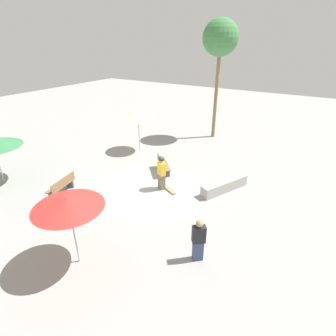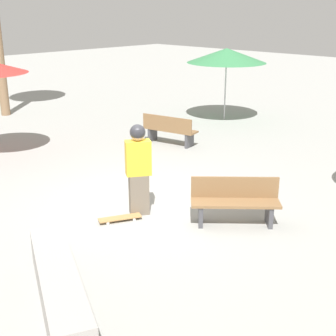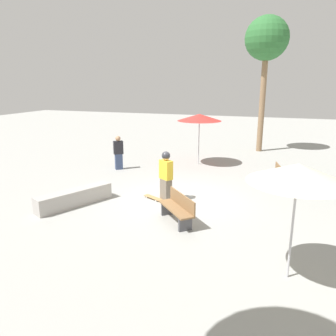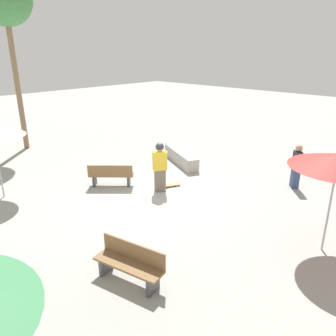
{
  "view_description": "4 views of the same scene",
  "coord_description": "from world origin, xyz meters",
  "px_view_note": "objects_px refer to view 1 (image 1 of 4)",
  "views": [
    {
      "loc": [
        -9.29,
        -6.49,
        6.7
      ],
      "look_at": [
        0.02,
        -0.86,
        1.34
      ],
      "focal_mm": 28.0,
      "sensor_mm": 36.0,
      "label": 1
    },
    {
      "loc": [
        6.34,
        -5.92,
        3.78
      ],
      "look_at": [
        0.73,
        -0.12,
        0.98
      ],
      "focal_mm": 50.0,
      "sensor_mm": 36.0,
      "label": 2
    },
    {
      "loc": [
        10.35,
        3.21,
        4.01
      ],
      "look_at": [
        0.64,
        -0.15,
        1.31
      ],
      "focal_mm": 35.0,
      "sensor_mm": 36.0,
      "label": 3
    },
    {
      "loc": [
        -7.25,
        7.13,
        4.71
      ],
      "look_at": [
        -0.11,
        -0.44,
        0.92
      ],
      "focal_mm": 35.0,
      "sensor_mm": 36.0,
      "label": 4
    }
  ],
  "objects_px": {
    "skateboard": "(170,190)",
    "palm_tree_center_right": "(220,39)",
    "shade_umbrella_red": "(68,203)",
    "skater_main": "(161,172)",
    "concrete_ledge": "(224,186)",
    "shade_umbrella_cream": "(138,117)",
    "bench_near": "(62,186)",
    "bystander_watching": "(198,240)",
    "bench_far": "(163,165)"
  },
  "relations": [
    {
      "from": "skateboard",
      "to": "palm_tree_center_right",
      "type": "distance_m",
      "value": 10.98
    },
    {
      "from": "bench_near",
      "to": "palm_tree_center_right",
      "type": "xyz_separation_m",
      "value": [
        11.51,
        -2.99,
        6.28
      ]
    },
    {
      "from": "bench_near",
      "to": "palm_tree_center_right",
      "type": "bearing_deg",
      "value": -26.78
    },
    {
      "from": "skater_main",
      "to": "palm_tree_center_right",
      "type": "height_order",
      "value": "palm_tree_center_right"
    },
    {
      "from": "concrete_ledge",
      "to": "palm_tree_center_right",
      "type": "height_order",
      "value": "palm_tree_center_right"
    },
    {
      "from": "bench_near",
      "to": "shade_umbrella_red",
      "type": "bearing_deg",
      "value": -135.01
    },
    {
      "from": "skateboard",
      "to": "concrete_ledge",
      "type": "relative_size",
      "value": 0.31
    },
    {
      "from": "bench_near",
      "to": "concrete_ledge",
      "type": "bearing_deg",
      "value": -68.99
    },
    {
      "from": "skater_main",
      "to": "bystander_watching",
      "type": "bearing_deg",
      "value": -9.68
    },
    {
      "from": "skateboard",
      "to": "bench_near",
      "type": "distance_m",
      "value": 5.2
    },
    {
      "from": "skater_main",
      "to": "bystander_watching",
      "type": "distance_m",
      "value": 4.84
    },
    {
      "from": "shade_umbrella_red",
      "to": "palm_tree_center_right",
      "type": "distance_m",
      "value": 14.8
    },
    {
      "from": "skateboard",
      "to": "shade_umbrella_red",
      "type": "xyz_separation_m",
      "value": [
        -5.47,
        0.29,
        2.29
      ]
    },
    {
      "from": "shade_umbrella_red",
      "to": "palm_tree_center_right",
      "type": "height_order",
      "value": "palm_tree_center_right"
    },
    {
      "from": "concrete_ledge",
      "to": "shade_umbrella_red",
      "type": "distance_m",
      "value": 7.63
    },
    {
      "from": "skateboard",
      "to": "palm_tree_center_right",
      "type": "height_order",
      "value": "palm_tree_center_right"
    },
    {
      "from": "bystander_watching",
      "to": "skater_main",
      "type": "bearing_deg",
      "value": -81.23
    },
    {
      "from": "skateboard",
      "to": "skater_main",
      "type": "bearing_deg",
      "value": -153.39
    },
    {
      "from": "concrete_ledge",
      "to": "shade_umbrella_red",
      "type": "height_order",
      "value": "shade_umbrella_red"
    },
    {
      "from": "shade_umbrella_red",
      "to": "bystander_watching",
      "type": "bearing_deg",
      "value": -57.06
    },
    {
      "from": "concrete_ledge",
      "to": "bench_near",
      "type": "xyz_separation_m",
      "value": [
        -4.3,
        6.56,
        0.15
      ]
    },
    {
      "from": "shade_umbrella_red",
      "to": "palm_tree_center_right",
      "type": "xyz_separation_m",
      "value": [
        14.1,
        1.03,
        4.36
      ]
    },
    {
      "from": "skater_main",
      "to": "palm_tree_center_right",
      "type": "bearing_deg",
      "value": 128.9
    },
    {
      "from": "skater_main",
      "to": "skateboard",
      "type": "distance_m",
      "value": 1.01
    },
    {
      "from": "skateboard",
      "to": "bystander_watching",
      "type": "xyz_separation_m",
      "value": [
        -3.31,
        -3.04,
        0.74
      ]
    },
    {
      "from": "skater_main",
      "to": "bench_near",
      "type": "distance_m",
      "value": 4.81
    },
    {
      "from": "skateboard",
      "to": "shade_umbrella_red",
      "type": "bearing_deg",
      "value": -66.56
    },
    {
      "from": "bench_near",
      "to": "shade_umbrella_red",
      "type": "relative_size",
      "value": 0.66
    },
    {
      "from": "bench_far",
      "to": "shade_umbrella_red",
      "type": "bearing_deg",
      "value": -33.62
    },
    {
      "from": "concrete_ledge",
      "to": "shade_umbrella_cream",
      "type": "relative_size",
      "value": 1.05
    },
    {
      "from": "palm_tree_center_right",
      "to": "bystander_watching",
      "type": "bearing_deg",
      "value": -159.91
    },
    {
      "from": "shade_umbrella_cream",
      "to": "bench_near",
      "type": "bearing_deg",
      "value": -178.67
    },
    {
      "from": "bench_far",
      "to": "shade_umbrella_cream",
      "type": "bearing_deg",
      "value": -165.05
    },
    {
      "from": "shade_umbrella_red",
      "to": "bench_near",
      "type": "bearing_deg",
      "value": 57.2
    },
    {
      "from": "shade_umbrella_red",
      "to": "skater_main",
      "type": "bearing_deg",
      "value": 2.08
    },
    {
      "from": "bench_far",
      "to": "shade_umbrella_cream",
      "type": "xyz_separation_m",
      "value": [
        1.94,
        3.05,
        1.86
      ]
    },
    {
      "from": "skateboard",
      "to": "bench_near",
      "type": "bearing_deg",
      "value": -119.86
    },
    {
      "from": "concrete_ledge",
      "to": "bystander_watching",
      "type": "bearing_deg",
      "value": -170.43
    },
    {
      "from": "shade_umbrella_cream",
      "to": "palm_tree_center_right",
      "type": "distance_m",
      "value": 7.46
    },
    {
      "from": "shade_umbrella_cream",
      "to": "bystander_watching",
      "type": "height_order",
      "value": "shade_umbrella_cream"
    },
    {
      "from": "shade_umbrella_cream",
      "to": "palm_tree_center_right",
      "type": "height_order",
      "value": "palm_tree_center_right"
    },
    {
      "from": "concrete_ledge",
      "to": "bystander_watching",
      "type": "xyz_separation_m",
      "value": [
        -4.73,
        -0.8,
        0.52
      ]
    },
    {
      "from": "skater_main",
      "to": "palm_tree_center_right",
      "type": "relative_size",
      "value": 0.22
    },
    {
      "from": "bench_far",
      "to": "bench_near",
      "type": "bearing_deg",
      "value": -75.8
    },
    {
      "from": "skateboard",
      "to": "bench_far",
      "type": "bearing_deg",
      "value": 158.27
    },
    {
      "from": "bench_far",
      "to": "shade_umbrella_red",
      "type": "height_order",
      "value": "shade_umbrella_red"
    },
    {
      "from": "concrete_ledge",
      "to": "skater_main",
      "type": "bearing_deg",
      "value": 117.52
    },
    {
      "from": "concrete_ledge",
      "to": "shade_umbrella_cream",
      "type": "height_order",
      "value": "shade_umbrella_cream"
    },
    {
      "from": "concrete_ledge",
      "to": "bench_near",
      "type": "height_order",
      "value": "bench_near"
    },
    {
      "from": "shade_umbrella_cream",
      "to": "palm_tree_center_right",
      "type": "xyz_separation_m",
      "value": [
        5.12,
        -3.14,
        4.42
      ]
    }
  ]
}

